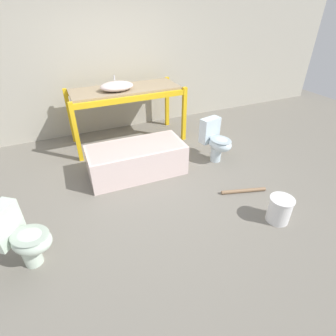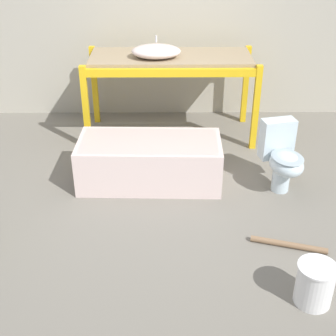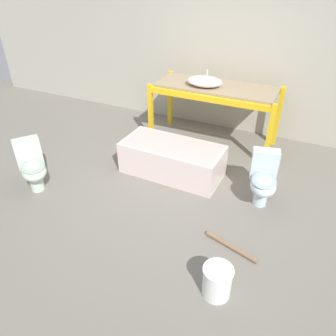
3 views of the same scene
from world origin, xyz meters
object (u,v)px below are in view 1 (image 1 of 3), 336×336
at_px(sink_basin, 117,86).
at_px(toilet_far, 22,237).
at_px(bucket_white, 280,209).
at_px(toilet_near, 216,140).
at_px(bathtub_main, 137,158).

relative_size(sink_basin, toilet_far, 0.81).
bearing_deg(toilet_far, bucket_white, -64.62).
xyz_separation_m(toilet_near, toilet_far, (-2.90, -1.00, 0.00)).
distance_m(toilet_near, bucket_white, 1.60).
bearing_deg(bucket_white, sink_basin, 112.95).
bearing_deg(bathtub_main, sink_basin, 88.33).
bearing_deg(sink_basin, toilet_near, -43.82).
xyz_separation_m(toilet_near, bucket_white, (-0.09, -1.59, -0.20)).
bearing_deg(toilet_near, toilet_far, -173.46).
height_order(bathtub_main, bucket_white, bathtub_main).
height_order(toilet_near, bucket_white, toilet_near).
xyz_separation_m(sink_basin, toilet_near, (1.28, -1.23, -0.72)).
relative_size(toilet_far, bucket_white, 2.09).
height_order(sink_basin, toilet_far, sink_basin).
bearing_deg(toilet_near, bathtub_main, 161.13).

